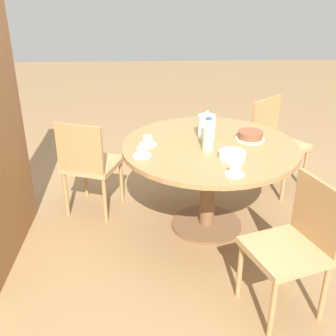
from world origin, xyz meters
TOP-DOWN VIEW (x-y plane):
  - ground_plane at (0.00, 0.00)m, footprint 14.00×14.00m
  - dining_table at (0.00, 0.00)m, footprint 1.35×1.35m
  - chair_a at (0.27, 0.97)m, footprint 0.53×0.53m
  - chair_b at (-0.93, -0.39)m, footprint 0.53×0.53m
  - chair_c at (0.70, -0.73)m, footprint 0.59×0.59m
  - coffee_pot at (0.14, 0.01)m, footprint 0.14×0.14m
  - water_bottle at (-0.10, 0.03)m, footprint 0.08×0.08m
  - cake_main at (0.10, -0.33)m, footprint 0.22×0.22m
  - cup_a at (-0.20, 0.52)m, footprint 0.13×0.13m
  - cup_b at (-0.52, -0.09)m, footprint 0.13×0.13m
  - cup_c at (0.02, 0.47)m, footprint 0.13×0.13m
  - plate_stack at (-0.25, -0.12)m, footprint 0.19×0.19m

SIDE VIEW (x-z plane):
  - ground_plane at x=0.00m, z-range 0.00..0.00m
  - chair_a at x=0.27m, z-range 0.04..0.89m
  - chair_b at x=-0.93m, z-range 0.04..0.89m
  - chair_c at x=0.70m, z-range 0.04..0.89m
  - dining_table at x=0.00m, z-range 0.22..0.95m
  - plate_stack at x=-0.25m, z-range 0.73..0.78m
  - cup_a at x=-0.20m, z-range 0.72..0.79m
  - cup_b at x=-0.52m, z-range 0.72..0.79m
  - cup_c at x=0.02m, z-range 0.72..0.79m
  - cake_main at x=0.10m, z-range 0.73..0.79m
  - water_bottle at x=-0.10m, z-range 0.70..0.96m
  - coffee_pot at x=0.14m, z-range 0.71..0.95m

